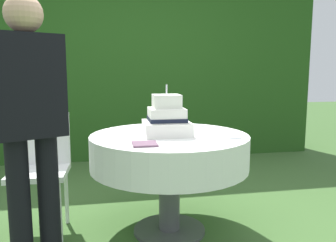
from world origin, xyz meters
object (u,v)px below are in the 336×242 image
(cake_table, at_px, (169,152))
(garden_chair, at_px, (41,161))
(serving_plate_left, at_px, (233,137))
(serving_plate_far, at_px, (153,127))
(napkin_stack, at_px, (145,144))
(wedding_cake, at_px, (167,119))
(serving_plate_near, at_px, (196,126))
(standing_person, at_px, (30,122))

(cake_table, relative_size, garden_chair, 1.30)
(serving_plate_left, distance_m, garden_chair, 1.43)
(serving_plate_far, bearing_deg, garden_chair, -173.45)
(napkin_stack, bearing_deg, wedding_cake, 58.38)
(garden_chair, bearing_deg, serving_plate_left, -17.78)
(serving_plate_near, xyz_separation_m, napkin_stack, (-0.51, -0.65, 0.00))
(wedding_cake, xyz_separation_m, garden_chair, (-0.92, 0.22, -0.32))
(wedding_cake, distance_m, garden_chair, 1.00)
(wedding_cake, xyz_separation_m, standing_person, (-0.85, -0.46, 0.07))
(serving_plate_far, bearing_deg, napkin_stack, -102.70)
(cake_table, xyz_separation_m, napkin_stack, (-0.22, -0.33, 0.14))
(serving_plate_near, bearing_deg, serving_plate_far, -178.60)
(serving_plate_left, bearing_deg, napkin_stack, -169.99)
(standing_person, bearing_deg, garden_chair, 96.45)
(serving_plate_near, distance_m, standing_person, 1.41)
(cake_table, relative_size, standing_person, 0.72)
(cake_table, bearing_deg, serving_plate_far, 103.54)
(wedding_cake, height_order, standing_person, standing_person)
(napkin_stack, bearing_deg, garden_chair, 142.96)
(wedding_cake, distance_m, napkin_stack, 0.40)
(serving_plate_left, xyz_separation_m, standing_person, (-1.27, -0.25, 0.18))
(napkin_stack, distance_m, standing_person, 0.68)
(cake_table, relative_size, serving_plate_left, 10.72)
(cake_table, distance_m, serving_plate_left, 0.48)
(garden_chair, height_order, standing_person, standing_person)
(serving_plate_near, height_order, serving_plate_far, same)
(cake_table, xyz_separation_m, serving_plate_left, (0.41, -0.22, 0.14))
(cake_table, relative_size, serving_plate_near, 8.70)
(serving_plate_left, bearing_deg, serving_plate_far, 132.29)
(standing_person, bearing_deg, cake_table, 28.25)
(wedding_cake, xyz_separation_m, serving_plate_far, (-0.06, 0.31, -0.11))
(serving_plate_far, height_order, garden_chair, garden_chair)
(serving_plate_near, height_order, standing_person, standing_person)
(cake_table, distance_m, standing_person, 1.03)
(serving_plate_near, bearing_deg, standing_person, -145.74)
(wedding_cake, bearing_deg, cake_table, -1.42)
(standing_person, bearing_deg, napkin_stack, 11.97)
(cake_table, xyz_separation_m, standing_person, (-0.86, -0.46, 0.31))
(serving_plate_left, height_order, napkin_stack, same)
(serving_plate_near, height_order, garden_chair, garden_chair)
(serving_plate_near, relative_size, serving_plate_far, 1.13)
(cake_table, distance_m, serving_plate_near, 0.46)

